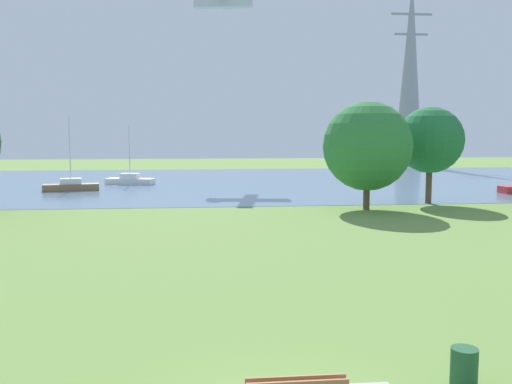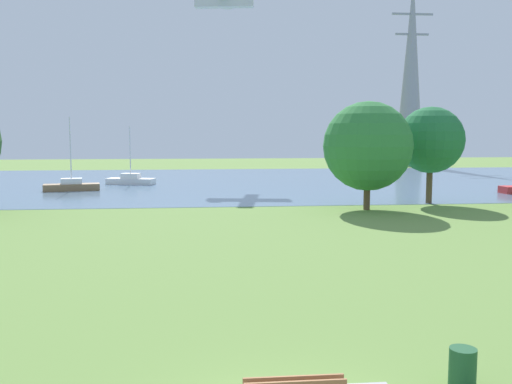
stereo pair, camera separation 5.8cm
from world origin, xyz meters
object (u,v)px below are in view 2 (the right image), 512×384
(sailboat_brown, at_px, (72,186))
(light_aircraft, at_px, (224,2))
(tree_west_near, at_px, (368,146))
(electricity_pylon, at_px, (411,72))
(tree_east_near, at_px, (431,140))
(litter_bin, at_px, (463,367))
(sailboat_white, at_px, (131,180))

(sailboat_brown, relative_size, light_aircraft, 0.77)
(tree_west_near, relative_size, electricity_pylon, 0.25)
(tree_west_near, distance_m, electricity_pylon, 54.04)
(sailboat_brown, xyz_separation_m, electricity_pylon, (43.95, 33.97, 13.97))
(tree_east_near, xyz_separation_m, electricity_pylon, (15.76, 45.70, 9.78))
(electricity_pylon, bearing_deg, tree_west_near, -113.70)
(litter_bin, xyz_separation_m, light_aircraft, (-2.50, 52.96, 18.97))
(tree_west_near, xyz_separation_m, light_aircraft, (-8.39, 26.66, 15.07))
(sailboat_brown, distance_m, tree_east_near, 30.82)
(litter_bin, bearing_deg, light_aircraft, 92.70)
(tree_east_near, bearing_deg, sailboat_white, 143.69)
(sailboat_white, relative_size, tree_west_near, 0.79)
(sailboat_brown, height_order, electricity_pylon, electricity_pylon)
(tree_west_near, height_order, tree_east_near, tree_west_near)
(sailboat_brown, relative_size, electricity_pylon, 0.23)
(tree_west_near, bearing_deg, tree_east_near, 27.53)
(litter_bin, height_order, sailboat_brown, sailboat_brown)
(litter_bin, bearing_deg, sailboat_white, 104.65)
(tree_west_near, bearing_deg, sailboat_white, 131.69)
(sailboat_white, bearing_deg, tree_east_near, -36.31)
(light_aircraft, bearing_deg, tree_west_near, -72.53)
(tree_west_near, bearing_deg, light_aircraft, 107.47)
(litter_bin, distance_m, sailboat_white, 48.16)
(sailboat_white, xyz_separation_m, light_aircraft, (9.68, 6.37, 18.92))
(litter_bin, height_order, tree_west_near, tree_west_near)
(sailboat_white, bearing_deg, electricity_pylon, 35.70)
(sailboat_white, bearing_deg, sailboat_brown, -128.75)
(sailboat_white, relative_size, electricity_pylon, 0.20)
(tree_east_near, distance_m, light_aircraft, 31.24)
(sailboat_white, distance_m, sailboat_brown, 7.25)
(sailboat_brown, xyz_separation_m, light_aircraft, (14.22, 12.02, 18.91))
(sailboat_white, height_order, light_aircraft, light_aircraft)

